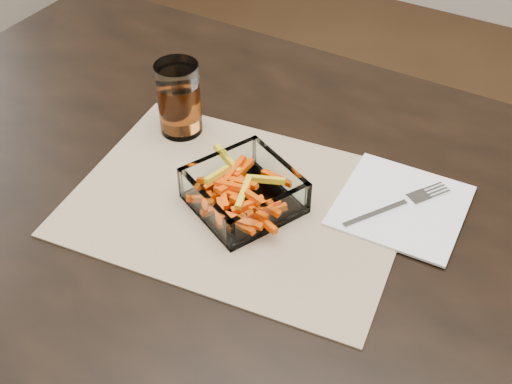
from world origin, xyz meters
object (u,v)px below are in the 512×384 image
dining_table (323,292)px  glass_bowl (244,193)px  tumbler (179,101)px  fork (400,204)px

dining_table → glass_bowl: glass_bowl is taller
tumbler → glass_bowl: bearing=-29.5°
tumbler → fork: (0.36, 0.00, -0.05)m
glass_bowl → tumbler: tumbler is taller
dining_table → fork: size_ratio=10.48×
dining_table → glass_bowl: bearing=173.7°
glass_bowl → fork: 0.21m
dining_table → fork: bearing=65.9°
tumbler → fork: 0.36m
tumbler → dining_table: bearing=-20.1°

